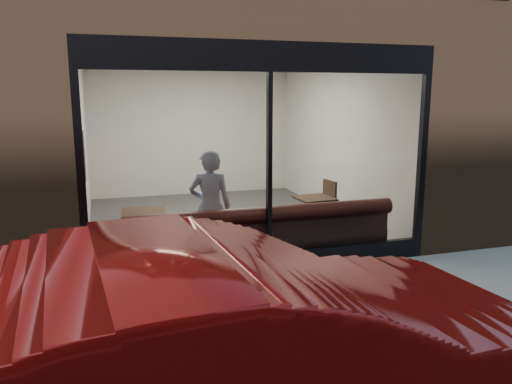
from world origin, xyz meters
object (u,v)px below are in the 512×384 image
object	(u,v)px
banquette	(260,249)
cafe_table_right	(315,198)
cafe_chair_right	(320,219)
parked_car	(230,371)
person	(210,207)
cafe_table_left	(143,212)
cafe_chair_left	(200,224)

from	to	relation	value
banquette	cafe_table_right	size ratio (longest dim) A/B	6.66
cafe_chair_right	parked_car	bearing A→B (deg)	53.72
person	cafe_chair_right	world-z (taller)	person
cafe_table_left	parked_car	size ratio (longest dim) A/B	0.13
cafe_chair_right	cafe_table_right	bearing A→B (deg)	48.06
person	parked_car	size ratio (longest dim) A/B	0.34
cafe_table_left	cafe_table_right	size ratio (longest dim) A/B	1.09
banquette	cafe_table_right	xyz separation A→B (m)	(1.28, 0.91, 0.52)
cafe_table_left	banquette	bearing A→B (deg)	-24.21
banquette	cafe_table_left	size ratio (longest dim) A/B	6.12
cafe_table_left	cafe_table_right	xyz separation A→B (m)	(2.92, 0.17, 0.00)
banquette	cafe_table_right	distance (m)	1.65
person	cafe_chair_right	bearing A→B (deg)	-142.45
cafe_chair_right	parked_car	distance (m)	6.30
cafe_chair_right	cafe_table_left	bearing A→B (deg)	4.53
cafe_table_right	cafe_chair_right	size ratio (longest dim) A/B	1.41
cafe_table_left	parked_car	xyz separation A→B (m)	(0.13, -4.81, 0.08)
cafe_table_left	cafe_chair_right	bearing A→B (deg)	11.05
person	cafe_chair_right	size ratio (longest dim) A/B	4.03
cafe_table_right	cafe_chair_right	world-z (taller)	cafe_table_right
person	cafe_table_left	distance (m)	1.05
parked_car	cafe_chair_left	bearing A→B (deg)	-13.79
cafe_table_left	cafe_chair_left	size ratio (longest dim) A/B	1.76
cafe_chair_left	parked_car	distance (m)	5.85
cafe_table_right	parked_car	distance (m)	5.72
cafe_table_left	parked_car	bearing A→B (deg)	-88.50
person	cafe_table_left	world-z (taller)	person
cafe_chair_right	parked_car	xyz separation A→B (m)	(-3.12, -5.45, 0.58)
banquette	parked_car	world-z (taller)	parked_car
cafe_chair_right	banquette	bearing A→B (deg)	33.89
cafe_table_right	cafe_chair_right	xyz separation A→B (m)	(0.33, 0.46, -0.50)
banquette	parked_car	size ratio (longest dim) A/B	0.80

